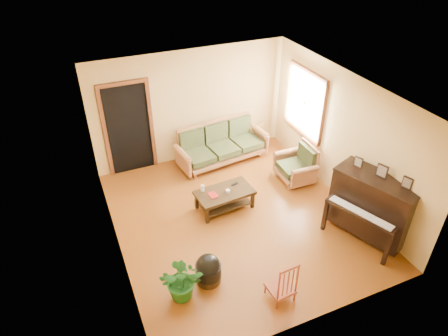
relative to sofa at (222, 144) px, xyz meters
name	(u,v)px	position (x,y,z in m)	size (l,w,h in m)	color
floor	(237,218)	(-0.55, -2.00, -0.46)	(5.00, 5.00, 0.00)	#5E2D0C
doorway	(129,130)	(-2.00, 0.48, 0.57)	(1.08, 0.16, 2.05)	black
window	(305,102)	(1.66, -0.70, 1.04)	(0.12, 1.36, 1.46)	white
sofa	(222,144)	(0.00, 0.00, 0.00)	(2.13, 0.89, 0.91)	#955D36
coffee_table	(225,200)	(-0.64, -1.62, -0.25)	(1.13, 0.61, 0.41)	black
armchair	(295,164)	(1.15, -1.33, -0.04)	(0.79, 0.83, 0.83)	#955D36
piano	(371,207)	(1.46, -3.33, 0.17)	(0.84, 1.42, 1.26)	black
footstool	(208,272)	(-1.62, -3.22, -0.26)	(0.42, 0.42, 0.40)	black
red_chair	(281,279)	(-0.72, -3.95, -0.05)	(0.38, 0.41, 0.81)	maroon
leaning_frame	(257,135)	(1.09, 0.34, -0.17)	(0.42, 0.09, 0.57)	gold
ceramic_crock	(266,140)	(1.30, 0.26, -0.33)	(0.19, 0.19, 0.24)	#305391
potted_plant	(183,280)	(-2.08, -3.34, -0.09)	(0.66, 0.57, 0.73)	#1B5618
book	(209,196)	(-0.98, -1.66, -0.04)	(0.16, 0.21, 0.02)	#A21C15
candle	(203,188)	(-1.03, -1.42, 0.02)	(0.08, 0.08, 0.13)	silver
glass_jar	(228,191)	(-0.59, -1.67, -0.02)	(0.09, 0.09, 0.06)	white
remote	(234,184)	(-0.37, -1.48, -0.04)	(0.15, 0.04, 0.01)	black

